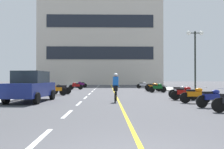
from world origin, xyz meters
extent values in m
plane|color=#47474C|center=(0.00, 21.00, 0.00)|extent=(140.00, 140.00, 0.00)
cube|color=#A8A8A3|center=(-7.20, 24.00, 0.06)|extent=(2.40, 72.00, 0.12)
cube|color=#A8A8A3|center=(7.20, 24.00, 0.06)|extent=(2.40, 72.00, 0.12)
cube|color=silver|center=(-2.00, 2.00, 0.00)|extent=(0.14, 2.20, 0.01)
cube|color=silver|center=(-2.00, 6.00, 0.00)|extent=(0.14, 2.20, 0.01)
cube|color=silver|center=(-2.00, 10.00, 0.00)|extent=(0.14, 2.20, 0.01)
cube|color=silver|center=(-2.00, 14.00, 0.00)|extent=(0.14, 2.20, 0.01)
cube|color=silver|center=(-2.00, 18.00, 0.00)|extent=(0.14, 2.20, 0.01)
cube|color=silver|center=(-2.00, 22.00, 0.00)|extent=(0.14, 2.20, 0.01)
cube|color=silver|center=(-2.00, 26.00, 0.00)|extent=(0.14, 2.20, 0.01)
cube|color=silver|center=(-2.00, 30.00, 0.00)|extent=(0.14, 2.20, 0.01)
cube|color=silver|center=(-2.00, 34.00, 0.00)|extent=(0.14, 2.20, 0.01)
cube|color=silver|center=(-2.00, 38.00, 0.00)|extent=(0.14, 2.20, 0.01)
cube|color=silver|center=(-2.00, 42.00, 0.00)|extent=(0.14, 2.20, 0.01)
cube|color=silver|center=(-2.00, 46.00, 0.00)|extent=(0.14, 2.20, 0.01)
cube|color=gold|center=(0.25, 24.00, 0.00)|extent=(0.12, 66.00, 0.01)
cube|color=beige|center=(-1.88, 48.05, 10.53)|extent=(25.09, 6.10, 21.05)
cube|color=#1E232D|center=(-1.88, 44.95, 6.32)|extent=(21.07, 0.10, 2.53)
cube|color=#1E232D|center=(-1.88, 44.95, 12.63)|extent=(21.07, 0.10, 2.53)
cylinder|color=black|center=(7.04, 17.13, 2.75)|extent=(0.14, 0.14, 5.26)
cylinder|color=black|center=(7.04, 17.13, 5.23)|extent=(1.10, 0.08, 0.08)
sphere|color=white|center=(6.49, 17.13, 5.23)|extent=(0.36, 0.36, 0.36)
sphere|color=white|center=(7.59, 17.13, 5.23)|extent=(0.36, 0.36, 0.36)
cylinder|color=black|center=(-5.70, 12.48, 0.32)|extent=(0.27, 0.65, 0.64)
cylinder|color=black|center=(-4.01, 12.35, 0.32)|extent=(0.27, 0.65, 0.64)
cylinder|color=black|center=(-5.91, 9.68, 0.32)|extent=(0.27, 0.65, 0.64)
cylinder|color=black|center=(-4.22, 9.56, 0.32)|extent=(0.27, 0.65, 0.64)
cube|color=navy|center=(-4.96, 11.02, 0.72)|extent=(2.00, 4.31, 0.80)
cube|color=#1E2833|center=(-4.96, 11.02, 1.47)|extent=(1.72, 2.31, 0.70)
cylinder|color=black|center=(4.12, 6.25, 0.30)|extent=(0.61, 0.15, 0.60)
cylinder|color=black|center=(5.11, 8.11, 0.30)|extent=(0.61, 0.24, 0.60)
cylinder|color=black|center=(4.04, 7.84, 0.30)|extent=(0.61, 0.24, 0.60)
cube|color=navy|center=(4.57, 7.97, 0.52)|extent=(0.94, 0.49, 0.28)
ellipsoid|color=navy|center=(4.77, 8.02, 0.74)|extent=(0.48, 0.34, 0.22)
cube|color=black|center=(4.33, 7.91, 0.72)|extent=(0.48, 0.34, 0.10)
cylinder|color=silver|center=(5.11, 8.11, 0.90)|extent=(0.17, 0.59, 0.03)
cylinder|color=black|center=(5.01, 9.92, 0.30)|extent=(0.60, 0.13, 0.60)
cylinder|color=black|center=(3.91, 9.98, 0.30)|extent=(0.60, 0.13, 0.60)
cube|color=orange|center=(4.46, 9.95, 0.52)|extent=(0.91, 0.33, 0.28)
ellipsoid|color=orange|center=(4.66, 9.94, 0.74)|extent=(0.45, 0.26, 0.22)
cube|color=black|center=(4.21, 9.96, 0.72)|extent=(0.45, 0.26, 0.10)
cylinder|color=silver|center=(5.01, 9.92, 0.90)|extent=(0.06, 0.60, 0.03)
cylinder|color=black|center=(4.95, 11.67, 0.30)|extent=(0.61, 0.16, 0.60)
cylinder|color=black|center=(3.86, 11.78, 0.30)|extent=(0.61, 0.16, 0.60)
cube|color=maroon|center=(4.40, 11.72, 0.52)|extent=(0.92, 0.36, 0.28)
ellipsoid|color=maroon|center=(4.60, 11.71, 0.74)|extent=(0.46, 0.28, 0.22)
cube|color=black|center=(4.15, 11.75, 0.72)|extent=(0.46, 0.28, 0.10)
cylinder|color=silver|center=(4.95, 11.67, 0.90)|extent=(0.09, 0.60, 0.03)
cylinder|color=black|center=(5.21, 13.52, 0.30)|extent=(0.61, 0.16, 0.60)
cylinder|color=black|center=(4.12, 13.40, 0.30)|extent=(0.61, 0.16, 0.60)
cube|color=#B2B2B7|center=(4.67, 13.46, 0.52)|extent=(0.92, 0.37, 0.28)
ellipsoid|color=#B2B2B7|center=(4.86, 13.48, 0.74)|extent=(0.46, 0.28, 0.22)
cube|color=black|center=(4.42, 13.43, 0.72)|extent=(0.46, 0.28, 0.10)
cylinder|color=silver|center=(5.21, 13.52, 0.90)|extent=(0.09, 0.60, 0.03)
cylinder|color=black|center=(-5.04, 15.82, 0.30)|extent=(0.61, 0.23, 0.60)
cylinder|color=black|center=(-3.97, 16.06, 0.30)|extent=(0.61, 0.23, 0.60)
cube|color=orange|center=(-4.51, 15.94, 0.52)|extent=(0.94, 0.47, 0.28)
ellipsoid|color=orange|center=(-4.70, 15.90, 0.74)|extent=(0.48, 0.33, 0.22)
cube|color=black|center=(-4.26, 16.00, 0.72)|extent=(0.48, 0.33, 0.10)
cylinder|color=silver|center=(-5.04, 15.82, 0.90)|extent=(0.16, 0.59, 0.03)
cylinder|color=black|center=(-4.95, 17.57, 0.30)|extent=(0.60, 0.11, 0.60)
cylinder|color=black|center=(-3.85, 17.59, 0.30)|extent=(0.60, 0.11, 0.60)
cube|color=black|center=(-4.40, 17.58, 0.52)|extent=(0.90, 0.30, 0.28)
ellipsoid|color=black|center=(-4.60, 17.58, 0.74)|extent=(0.44, 0.25, 0.22)
cube|color=black|center=(-4.15, 17.59, 0.72)|extent=(0.44, 0.25, 0.10)
cylinder|color=silver|center=(-4.95, 17.57, 0.90)|extent=(0.04, 0.60, 0.03)
cylinder|color=black|center=(4.92, 19.84, 0.30)|extent=(0.60, 0.12, 0.60)
cylinder|color=black|center=(3.82, 19.88, 0.30)|extent=(0.60, 0.12, 0.60)
cube|color=#0C4C19|center=(4.37, 19.86, 0.52)|extent=(0.91, 0.31, 0.28)
ellipsoid|color=#0C4C19|center=(4.57, 19.85, 0.74)|extent=(0.45, 0.25, 0.22)
cube|color=black|center=(4.12, 19.87, 0.72)|extent=(0.45, 0.25, 0.10)
cylinder|color=silver|center=(4.92, 19.84, 0.90)|extent=(0.05, 0.60, 0.03)
cylinder|color=black|center=(4.90, 21.67, 0.30)|extent=(0.60, 0.13, 0.60)
cylinder|color=black|center=(3.80, 21.61, 0.30)|extent=(0.60, 0.13, 0.60)
cube|color=orange|center=(4.35, 21.64, 0.52)|extent=(0.91, 0.33, 0.28)
ellipsoid|color=orange|center=(4.55, 21.66, 0.74)|extent=(0.45, 0.26, 0.22)
cube|color=black|center=(4.10, 21.63, 0.72)|extent=(0.45, 0.26, 0.10)
cylinder|color=silver|center=(4.90, 21.67, 0.90)|extent=(0.06, 0.60, 0.03)
cylinder|color=black|center=(5.04, 23.03, 0.30)|extent=(0.61, 0.24, 0.60)
cylinder|color=black|center=(3.97, 23.30, 0.30)|extent=(0.61, 0.24, 0.60)
cube|color=orange|center=(4.50, 23.16, 0.52)|extent=(0.94, 0.49, 0.28)
ellipsoid|color=orange|center=(4.70, 23.11, 0.74)|extent=(0.49, 0.34, 0.22)
cube|color=black|center=(4.26, 23.22, 0.72)|extent=(0.49, 0.34, 0.10)
cylinder|color=silver|center=(5.04, 23.03, 0.90)|extent=(0.17, 0.59, 0.03)
cylinder|color=black|center=(-4.71, 25.60, 0.30)|extent=(0.60, 0.28, 0.60)
cylinder|color=black|center=(-3.67, 25.94, 0.30)|extent=(0.60, 0.28, 0.60)
cube|color=maroon|center=(-4.19, 25.77, 0.52)|extent=(0.94, 0.54, 0.28)
ellipsoid|color=maroon|center=(-4.38, 25.71, 0.74)|extent=(0.49, 0.36, 0.22)
cube|color=black|center=(-3.95, 25.85, 0.72)|extent=(0.49, 0.36, 0.10)
cylinder|color=silver|center=(-4.71, 25.60, 0.90)|extent=(0.21, 0.58, 0.03)
cylinder|color=black|center=(4.83, 28.89, 0.30)|extent=(0.61, 0.25, 0.60)
cylinder|color=black|center=(3.76, 29.16, 0.30)|extent=(0.61, 0.25, 0.60)
cube|color=#B2B2B7|center=(4.30, 29.03, 0.52)|extent=(0.94, 0.49, 0.28)
ellipsoid|color=#B2B2B7|center=(4.49, 28.98, 0.74)|extent=(0.49, 0.34, 0.22)
cube|color=black|center=(4.06, 29.09, 0.72)|extent=(0.49, 0.34, 0.10)
cylinder|color=silver|center=(4.83, 28.89, 0.90)|extent=(0.18, 0.59, 0.03)
cylinder|color=black|center=(-4.78, 31.99, 0.30)|extent=(0.61, 0.22, 0.60)
cylinder|color=black|center=(-3.71, 32.22, 0.30)|extent=(0.61, 0.22, 0.60)
cube|color=#590C59|center=(-4.24, 32.10, 0.52)|extent=(0.94, 0.46, 0.28)
ellipsoid|color=#590C59|center=(-4.44, 32.06, 0.74)|extent=(0.48, 0.32, 0.22)
cube|color=black|center=(-4.00, 32.15, 0.72)|extent=(0.48, 0.32, 0.10)
cylinder|color=silver|center=(-4.78, 31.99, 0.90)|extent=(0.15, 0.59, 0.03)
torus|color=black|center=(0.11, 11.35, 0.34)|extent=(0.11, 0.72, 0.72)
torus|color=black|center=(0.01, 10.30, 0.34)|extent=(0.11, 0.72, 0.72)
cylinder|color=blue|center=(0.06, 10.80, 0.64)|extent=(0.13, 0.95, 0.04)
cube|color=black|center=(0.04, 10.65, 0.86)|extent=(0.12, 0.21, 0.06)
cylinder|color=blue|center=(0.10, 11.25, 0.89)|extent=(0.42, 0.07, 0.03)
cube|color=black|center=(0.05, 10.70, 0.79)|extent=(0.27, 0.38, 0.28)
cube|color=blue|center=(0.06, 10.85, 1.19)|extent=(0.36, 0.48, 0.61)
sphere|color=#8C6647|center=(0.07, 10.98, 1.54)|extent=(0.20, 0.20, 0.20)
ellipsoid|color=white|center=(0.07, 10.98, 1.61)|extent=(0.24, 0.26, 0.16)
camera|label=1|loc=(-0.43, -3.78, 1.42)|focal=39.75mm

